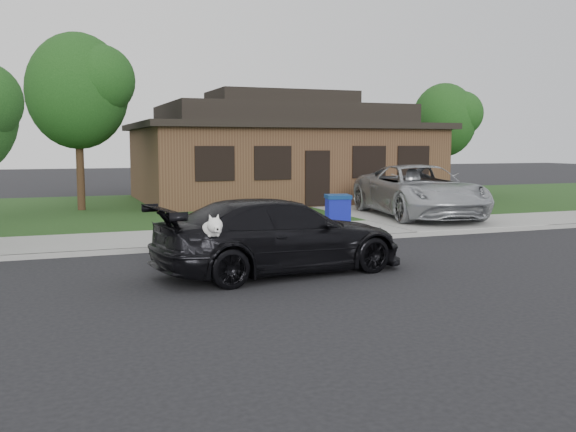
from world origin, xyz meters
name	(u,v)px	position (x,y,z in m)	size (l,w,h in m)	color
ground	(350,269)	(0.00, 0.00, 0.00)	(120.00, 120.00, 0.00)	black
sidewalk	(269,234)	(0.00, 5.00, 0.06)	(60.00, 3.00, 0.12)	gray
curb	(289,242)	(0.00, 3.50, 0.06)	(60.00, 0.12, 0.12)	gray
lawn	(203,207)	(0.00, 13.00, 0.07)	(60.00, 13.00, 0.13)	#193814
driveway	(376,209)	(6.00, 10.00, 0.07)	(4.50, 13.00, 0.14)	gray
sedan	(280,236)	(-1.44, 0.18, 0.73)	(5.24, 2.67, 1.46)	black
minivan	(419,191)	(5.81, 6.73, 0.99)	(2.82, 6.11, 1.70)	#AAAEB2
recycling_bin	(338,214)	(1.56, 3.94, 0.66)	(0.76, 0.76, 1.06)	#0D1594
house	(281,153)	(4.00, 15.00, 2.13)	(12.60, 8.60, 4.65)	#422B1C
tree_0	(82,89)	(-4.34, 12.88, 4.48)	(3.78, 3.60, 6.34)	#332114
tree_1	(448,119)	(12.14, 14.40, 3.71)	(3.15, 3.00, 5.25)	#332114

